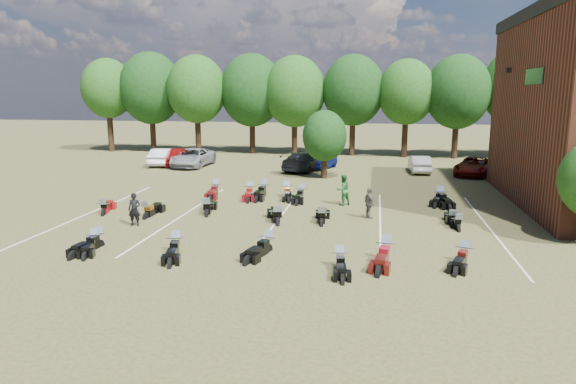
% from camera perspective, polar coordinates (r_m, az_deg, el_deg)
% --- Properties ---
extents(ground, '(160.00, 160.00, 0.00)m').
position_cam_1_polar(ground, '(22.32, 5.09, -5.23)').
color(ground, brown).
rests_on(ground, ground).
extents(car_0, '(2.36, 4.64, 1.51)m').
position_cam_1_polar(car_0, '(44.94, -12.31, 3.87)').
color(car_0, maroon).
rests_on(car_0, ground).
extents(car_1, '(2.18, 4.61, 1.46)m').
position_cam_1_polar(car_1, '(45.24, -13.74, 3.82)').
color(car_1, silver).
rests_on(car_1, ground).
extents(car_2, '(2.66, 5.50, 1.51)m').
position_cam_1_polar(car_2, '(43.94, -10.52, 3.78)').
color(car_2, gray).
rests_on(car_2, ground).
extents(car_3, '(3.72, 5.67, 1.53)m').
position_cam_1_polar(car_3, '(40.87, 1.96, 3.43)').
color(car_3, black).
rests_on(car_3, ground).
extents(car_4, '(2.69, 4.26, 1.35)m').
position_cam_1_polar(car_4, '(42.17, 3.74, 3.53)').
color(car_4, '#0C165A').
rests_on(car_4, ground).
extents(car_5, '(1.61, 4.10, 1.33)m').
position_cam_1_polar(car_5, '(41.36, 14.39, 3.03)').
color(car_5, '#BABBB5').
rests_on(car_5, ground).
extents(car_6, '(3.85, 5.45, 1.38)m').
position_cam_1_polar(car_6, '(41.17, 19.96, 2.71)').
color(car_6, '#5E0A05').
rests_on(car_6, ground).
extents(car_7, '(2.11, 4.58, 1.30)m').
position_cam_1_polar(car_7, '(42.01, 25.02, 2.43)').
color(car_7, '#333437').
rests_on(car_7, ground).
extents(person_black, '(0.64, 0.47, 1.59)m').
position_cam_1_polar(person_black, '(25.22, -16.70, -1.88)').
color(person_black, black).
rests_on(person_black, ground).
extents(person_green, '(1.07, 1.05, 1.74)m').
position_cam_1_polar(person_green, '(28.68, 6.14, 0.24)').
color(person_green, '#286C30').
rests_on(person_green, ground).
extents(person_grey, '(0.75, 1.00, 1.58)m').
position_cam_1_polar(person_grey, '(25.86, 9.02, -1.23)').
color(person_grey, '#5A544D').
rests_on(person_grey, ground).
extents(motorcycle_0, '(0.93, 2.21, 1.19)m').
position_cam_1_polar(motorcycle_0, '(22.49, -20.27, -5.77)').
color(motorcycle_0, black).
rests_on(motorcycle_0, ground).
extents(motorcycle_1, '(1.17, 2.10, 1.11)m').
position_cam_1_polar(motorcycle_1, '(22.43, -20.69, -5.85)').
color(motorcycle_1, black).
rests_on(motorcycle_1, ground).
extents(motorcycle_2, '(1.22, 2.32, 1.23)m').
position_cam_1_polar(motorcycle_2, '(20.85, -12.30, -6.64)').
color(motorcycle_2, black).
rests_on(motorcycle_2, ground).
extents(motorcycle_3, '(1.27, 2.32, 1.23)m').
position_cam_1_polar(motorcycle_3, '(20.52, -2.29, -6.68)').
color(motorcycle_3, black).
rests_on(motorcycle_3, ground).
extents(motorcycle_4, '(0.92, 2.12, 1.14)m').
position_cam_1_polar(motorcycle_4, '(18.84, 5.75, -8.38)').
color(motorcycle_4, black).
rests_on(motorcycle_4, ground).
extents(motorcycle_5, '(1.32, 2.23, 1.18)m').
position_cam_1_polar(motorcycle_5, '(20.38, 18.94, -7.42)').
color(motorcycle_5, black).
rests_on(motorcycle_5, ground).
extents(motorcycle_6, '(1.12, 2.49, 1.34)m').
position_cam_1_polar(motorcycle_6, '(19.91, 10.76, -7.43)').
color(motorcycle_6, '#420D09').
rests_on(motorcycle_6, ground).
extents(motorcycle_7, '(1.27, 2.30, 1.22)m').
position_cam_1_polar(motorcycle_7, '(28.09, -19.79, -2.42)').
color(motorcycle_7, maroon).
rests_on(motorcycle_7, ground).
extents(motorcycle_8, '(0.73, 2.28, 1.27)m').
position_cam_1_polar(motorcycle_8, '(26.72, -15.45, -2.84)').
color(motorcycle_8, black).
rests_on(motorcycle_8, ground).
extents(motorcycle_9, '(1.23, 2.52, 1.35)m').
position_cam_1_polar(motorcycle_9, '(26.60, -8.98, -2.62)').
color(motorcycle_9, black).
rests_on(motorcycle_9, ground).
extents(motorcycle_10, '(0.90, 2.38, 1.30)m').
position_cam_1_polar(motorcycle_10, '(24.51, 3.78, -3.70)').
color(motorcycle_10, black).
rests_on(motorcycle_10, ground).
extents(motorcycle_11, '(1.44, 2.56, 1.36)m').
position_cam_1_polar(motorcycle_11, '(24.59, -1.20, -3.63)').
color(motorcycle_11, black).
rests_on(motorcycle_11, ground).
extents(motorcycle_12, '(0.81, 2.14, 1.17)m').
position_cam_1_polar(motorcycle_12, '(25.44, 17.76, -3.67)').
color(motorcycle_12, black).
rests_on(motorcycle_12, ground).
extents(motorcycle_13, '(0.75, 2.11, 1.16)m').
position_cam_1_polar(motorcycle_13, '(24.76, 18.37, -4.11)').
color(motorcycle_13, black).
rests_on(motorcycle_13, ground).
extents(motorcycle_14, '(1.05, 2.51, 1.36)m').
position_cam_1_polar(motorcycle_14, '(31.80, -7.99, -0.32)').
color(motorcycle_14, '#500B0D').
rests_on(motorcycle_14, ground).
extents(motorcycle_15, '(1.11, 2.40, 1.29)m').
position_cam_1_polar(motorcycle_15, '(31.05, -4.23, -0.52)').
color(motorcycle_15, maroon).
rests_on(motorcycle_15, ground).
extents(motorcycle_16, '(0.86, 2.54, 1.40)m').
position_cam_1_polar(motorcycle_16, '(31.22, -2.70, -0.44)').
color(motorcycle_16, black).
rests_on(motorcycle_16, ground).
extents(motorcycle_17, '(1.27, 2.46, 1.31)m').
position_cam_1_polar(motorcycle_17, '(31.03, -0.13, -0.50)').
color(motorcycle_17, black).
rests_on(motorcycle_17, ground).
extents(motorcycle_18, '(0.74, 2.27, 1.27)m').
position_cam_1_polar(motorcycle_18, '(30.29, 1.49, -0.79)').
color(motorcycle_18, black).
rests_on(motorcycle_18, ground).
extents(motorcycle_19, '(1.26, 2.37, 1.26)m').
position_cam_1_polar(motorcycle_19, '(30.71, 16.48, -1.09)').
color(motorcycle_19, black).
rests_on(motorcycle_19, ground).
extents(motorcycle_20, '(1.14, 2.54, 1.37)m').
position_cam_1_polar(motorcycle_20, '(30.42, 16.54, -1.21)').
color(motorcycle_20, black).
rests_on(motorcycle_20, ground).
extents(tree_line, '(56.00, 6.00, 9.79)m').
position_cam_1_polar(tree_line, '(50.42, 6.85, 11.15)').
color(tree_line, black).
rests_on(tree_line, ground).
extents(young_tree_midfield, '(3.20, 3.20, 4.70)m').
position_cam_1_polar(young_tree_midfield, '(37.17, 4.08, 6.24)').
color(young_tree_midfield, black).
rests_on(young_tree_midfield, ground).
extents(parking_lines, '(20.10, 14.00, 0.01)m').
position_cam_1_polar(parking_lines, '(25.58, -1.07, -3.03)').
color(parking_lines, silver).
rests_on(parking_lines, ground).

